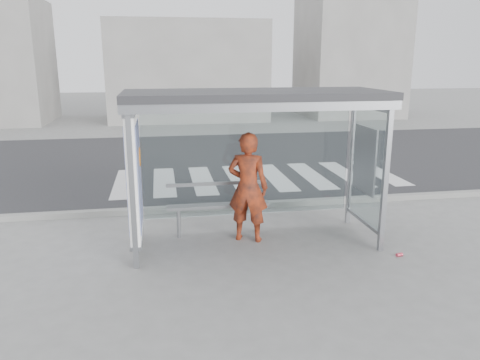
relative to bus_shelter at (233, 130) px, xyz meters
The scene contains 10 objects.
ground 2.02m from the bus_shelter, ahead, with size 80.00×80.00×0.00m, color slate.
road 7.22m from the bus_shelter, 86.94° to the left, with size 30.00×10.00×0.01m, color #2A2B2D.
curb 2.72m from the bus_shelter, 78.88° to the left, with size 30.00×0.18×0.12m, color gray.
crosswalk 5.05m from the bus_shelter, 72.83° to the left, with size 7.55×3.00×0.00m.
bus_shelter is the anchor object (origin of this frame).
building_center 17.95m from the bus_shelter, 88.81° to the left, with size 8.00×5.00×5.00m, color gray.
building_right 20.30m from the bus_shelter, 62.42° to the left, with size 5.00×5.00×7.00m, color gray.
person 1.06m from the bus_shelter, 18.91° to the left, with size 0.70×0.46×1.93m, color #EC5616.
bench 1.50m from the bus_shelter, 115.27° to the left, with size 1.84×0.32×0.95m.
soda_can 3.40m from the bus_shelter, 22.20° to the right, with size 0.06×0.06×0.11m, color #E24258.
Camera 1 is at (-1.56, -7.50, 3.11)m, focal length 35.00 mm.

